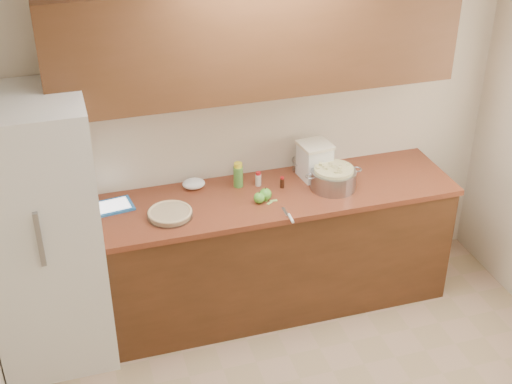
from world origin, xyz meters
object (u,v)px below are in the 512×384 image
object	(u,v)px
flour_canister	(315,160)
colander	(333,178)
pie	(170,214)
tablet	(113,206)

from	to	relation	value
flour_canister	colander	bearing A→B (deg)	-69.33
pie	tablet	size ratio (longest dim) A/B	1.07
colander	tablet	size ratio (longest dim) A/B	1.50
pie	flour_canister	size ratio (longest dim) A/B	1.13
pie	flour_canister	distance (m)	1.09
colander	flour_canister	size ratio (longest dim) A/B	1.58
flour_canister	tablet	distance (m)	1.40
pie	flour_canister	xyz separation A→B (m)	(1.06, 0.23, 0.11)
pie	flour_canister	world-z (taller)	flour_canister
flour_canister	tablet	bearing A→B (deg)	-179.63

